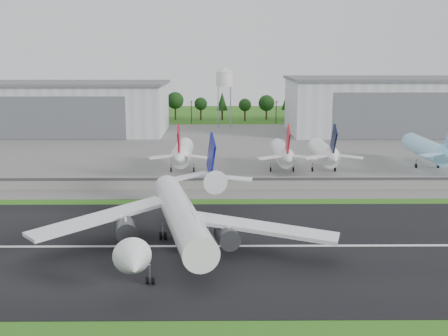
{
  "coord_description": "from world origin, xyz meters",
  "views": [
    {
      "loc": [
        -7.65,
        -90.55,
        35.65
      ],
      "look_at": [
        -6.49,
        40.0,
        9.0
      ],
      "focal_mm": 45.0,
      "sensor_mm": 36.0,
      "label": 1
    }
  ],
  "objects_px": {
    "parked_jet_red_a": "(182,153)",
    "parked_jet_red_b": "(283,154)",
    "parked_jet_navy": "(325,153)",
    "parked_jet_skyblue": "(430,150)",
    "main_airliner": "(180,222)"
  },
  "relations": [
    {
      "from": "parked_jet_red_a",
      "to": "parked_jet_red_b",
      "type": "bearing_deg",
      "value": -0.07
    },
    {
      "from": "parked_jet_red_b",
      "to": "parked_jet_navy",
      "type": "height_order",
      "value": "parked_jet_navy"
    },
    {
      "from": "parked_jet_red_b",
      "to": "parked_jet_skyblue",
      "type": "bearing_deg",
      "value": 6.2
    },
    {
      "from": "parked_jet_red_a",
      "to": "parked_jet_navy",
      "type": "height_order",
      "value": "parked_jet_red_a"
    },
    {
      "from": "parked_jet_red_b",
      "to": "parked_jet_red_a",
      "type": "bearing_deg",
      "value": 179.93
    },
    {
      "from": "main_airliner",
      "to": "parked_jet_navy",
      "type": "xyz_separation_m",
      "value": [
        39.46,
        66.97,
        1.17
      ]
    },
    {
      "from": "main_airliner",
      "to": "parked_jet_red_a",
      "type": "xyz_separation_m",
      "value": [
        -3.99,
        66.98,
        1.25
      ]
    },
    {
      "from": "main_airliner",
      "to": "parked_jet_red_b",
      "type": "height_order",
      "value": "main_airliner"
    },
    {
      "from": "parked_jet_red_b",
      "to": "main_airliner",
      "type": "bearing_deg",
      "value": -111.66
    },
    {
      "from": "main_airliner",
      "to": "parked_jet_red_b",
      "type": "bearing_deg",
      "value": -123.54
    },
    {
      "from": "parked_jet_red_a",
      "to": "parked_jet_red_b",
      "type": "distance_m",
      "value": 30.58
    },
    {
      "from": "parked_jet_red_a",
      "to": "parked_jet_red_b",
      "type": "height_order",
      "value": "parked_jet_red_a"
    },
    {
      "from": "parked_jet_navy",
      "to": "parked_jet_skyblue",
      "type": "relative_size",
      "value": 0.84
    },
    {
      "from": "main_airliner",
      "to": "parked_jet_red_a",
      "type": "distance_m",
      "value": 67.11
    },
    {
      "from": "parked_jet_skyblue",
      "to": "parked_jet_navy",
      "type": "bearing_deg",
      "value": -171.51
    }
  ]
}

